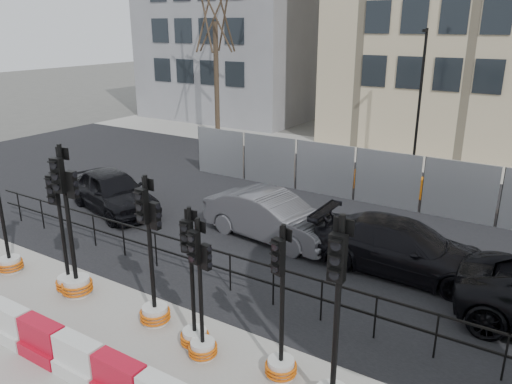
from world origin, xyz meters
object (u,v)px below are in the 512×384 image
Objects in this scene: car_a at (113,191)px; traffic_signal_a at (7,248)px; traffic_signal_d at (153,291)px; car_c at (403,248)px; traffic_signal_h at (333,376)px.

traffic_signal_a is at bearing -149.42° from car_a.
car_c is at bearing 56.48° from traffic_signal_d.
traffic_signal_d reaches higher than traffic_signal_a.
traffic_signal_d is 7.42m from car_a.
traffic_signal_d is 0.74× the size of car_a.
traffic_signal_a is 9.15m from traffic_signal_h.
traffic_signal_h reaches higher than car_c.
car_a is (-10.30, 4.70, -0.01)m from traffic_signal_h.
traffic_signal_d is at bearing -109.26° from car_a.
traffic_signal_h is 11.32m from car_a.
traffic_signal_d is 4.30m from traffic_signal_h.
traffic_signal_h is at bearing -2.55° from traffic_signal_d.
traffic_signal_h is (9.15, -0.09, 0.06)m from traffic_signal_a.
car_a is at bearing 153.13° from traffic_signal_h.
car_a is 0.96× the size of car_c.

